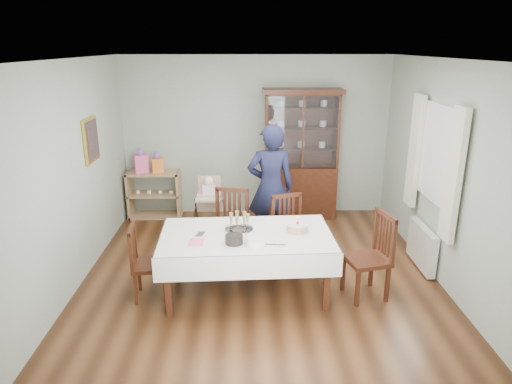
{
  "coord_description": "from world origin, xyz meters",
  "views": [
    {
      "loc": [
        -0.17,
        -5.19,
        2.85
      ],
      "look_at": [
        -0.05,
        0.2,
        1.11
      ],
      "focal_mm": 32.0,
      "sensor_mm": 36.0,
      "label": 1
    }
  ],
  "objects_px": {
    "dining_table": "(247,263)",
    "chair_far_left": "(229,245)",
    "birthday_cake": "(297,228)",
    "gift_bag_pink": "(141,162)",
    "china_cabinet": "(301,153)",
    "woman": "(271,187)",
    "champagne_tray": "(239,225)",
    "gift_bag_orange": "(157,163)",
    "chair_end_left": "(150,276)",
    "chair_end_right": "(367,272)",
    "high_chair": "(210,217)",
    "chair_far_right": "(291,248)",
    "sideboard": "(154,194)"
  },
  "relations": [
    {
      "from": "dining_table",
      "to": "chair_far_left",
      "type": "bearing_deg",
      "value": 108.95
    },
    {
      "from": "birthday_cake",
      "to": "gift_bag_pink",
      "type": "bearing_deg",
      "value": 132.87
    },
    {
      "from": "china_cabinet",
      "to": "woman",
      "type": "height_order",
      "value": "china_cabinet"
    },
    {
      "from": "dining_table",
      "to": "champagne_tray",
      "type": "xyz_separation_m",
      "value": [
        -0.09,
        0.12,
        0.44
      ]
    },
    {
      "from": "woman",
      "to": "gift_bag_orange",
      "type": "xyz_separation_m",
      "value": [
        -1.84,
        1.26,
        0.04
      ]
    },
    {
      "from": "chair_end_left",
      "to": "chair_end_right",
      "type": "distance_m",
      "value": 2.55
    },
    {
      "from": "champagne_tray",
      "to": "gift_bag_pink",
      "type": "relative_size",
      "value": 0.83
    },
    {
      "from": "high_chair",
      "to": "chair_end_left",
      "type": "bearing_deg",
      "value": -109.48
    },
    {
      "from": "chair_far_right",
      "to": "champagne_tray",
      "type": "relative_size",
      "value": 2.89
    },
    {
      "from": "champagne_tray",
      "to": "gift_bag_pink",
      "type": "bearing_deg",
      "value": 124.29
    },
    {
      "from": "chair_end_right",
      "to": "gift_bag_orange",
      "type": "xyz_separation_m",
      "value": [
        -2.9,
        2.67,
        0.65
      ]
    },
    {
      "from": "chair_end_right",
      "to": "gift_bag_orange",
      "type": "relative_size",
      "value": 3.0
    },
    {
      "from": "china_cabinet",
      "to": "chair_end_right",
      "type": "height_order",
      "value": "china_cabinet"
    },
    {
      "from": "chair_far_right",
      "to": "woman",
      "type": "bearing_deg",
      "value": 91.54
    },
    {
      "from": "chair_far_left",
      "to": "sideboard",
      "type": "bearing_deg",
      "value": 137.57
    },
    {
      "from": "sideboard",
      "to": "woman",
      "type": "distance_m",
      "value": 2.37
    },
    {
      "from": "high_chair",
      "to": "birthday_cake",
      "type": "height_order",
      "value": "high_chair"
    },
    {
      "from": "sideboard",
      "to": "chair_end_right",
      "type": "height_order",
      "value": "chair_end_right"
    },
    {
      "from": "china_cabinet",
      "to": "high_chair",
      "type": "xyz_separation_m",
      "value": [
        -1.47,
        -1.07,
        -0.72
      ]
    },
    {
      "from": "sideboard",
      "to": "gift_bag_pink",
      "type": "bearing_deg",
      "value": -173.71
    },
    {
      "from": "chair_end_left",
      "to": "champagne_tray",
      "type": "height_order",
      "value": "champagne_tray"
    },
    {
      "from": "chair_end_left",
      "to": "sideboard",
      "type": "bearing_deg",
      "value": 3.89
    },
    {
      "from": "high_chair",
      "to": "chair_end_right",
      "type": "bearing_deg",
      "value": -38.09
    },
    {
      "from": "sideboard",
      "to": "champagne_tray",
      "type": "height_order",
      "value": "champagne_tray"
    },
    {
      "from": "high_chair",
      "to": "gift_bag_orange",
      "type": "distance_m",
      "value": 1.53
    },
    {
      "from": "birthday_cake",
      "to": "chair_far_right",
      "type": "bearing_deg",
      "value": 90.81
    },
    {
      "from": "china_cabinet",
      "to": "chair_end_right",
      "type": "xyz_separation_m",
      "value": [
        0.49,
        -2.67,
        -0.82
      ]
    },
    {
      "from": "champagne_tray",
      "to": "birthday_cake",
      "type": "xyz_separation_m",
      "value": [
        0.68,
        -0.08,
        -0.01
      ]
    },
    {
      "from": "sideboard",
      "to": "chair_far_right",
      "type": "relative_size",
      "value": 0.92
    },
    {
      "from": "china_cabinet",
      "to": "gift_bag_pink",
      "type": "distance_m",
      "value": 2.69
    },
    {
      "from": "sideboard",
      "to": "chair_far_left",
      "type": "relative_size",
      "value": 0.86
    },
    {
      "from": "chair_far_right",
      "to": "chair_end_left",
      "type": "height_order",
      "value": "chair_far_right"
    },
    {
      "from": "chair_end_right",
      "to": "woman",
      "type": "height_order",
      "value": "woman"
    },
    {
      "from": "dining_table",
      "to": "gift_bag_pink",
      "type": "relative_size",
      "value": 4.99
    },
    {
      "from": "woman",
      "to": "champagne_tray",
      "type": "relative_size",
      "value": 5.39
    },
    {
      "from": "high_chair",
      "to": "champagne_tray",
      "type": "xyz_separation_m",
      "value": [
        0.46,
        -1.38,
        0.42
      ]
    },
    {
      "from": "chair_far_right",
      "to": "champagne_tray",
      "type": "bearing_deg",
      "value": -160.74
    },
    {
      "from": "chair_far_left",
      "to": "chair_end_right",
      "type": "xyz_separation_m",
      "value": [
        1.64,
        -0.77,
        -0.01
      ]
    },
    {
      "from": "gift_bag_orange",
      "to": "woman",
      "type": "bearing_deg",
      "value": -34.43
    },
    {
      "from": "chair_far_left",
      "to": "high_chair",
      "type": "height_order",
      "value": "chair_far_left"
    },
    {
      "from": "sideboard",
      "to": "chair_end_left",
      "type": "height_order",
      "value": "chair_end_left"
    },
    {
      "from": "china_cabinet",
      "to": "champagne_tray",
      "type": "relative_size",
      "value": 6.43
    },
    {
      "from": "chair_end_right",
      "to": "high_chair",
      "type": "xyz_separation_m",
      "value": [
        -1.96,
        1.6,
        0.1
      ]
    },
    {
      "from": "woman",
      "to": "birthday_cake",
      "type": "xyz_separation_m",
      "value": [
        0.25,
        -1.28,
        -0.1
      ]
    },
    {
      "from": "chair_end_right",
      "to": "gift_bag_orange",
      "type": "height_order",
      "value": "gift_bag_orange"
    },
    {
      "from": "china_cabinet",
      "to": "birthday_cake",
      "type": "bearing_deg",
      "value": -97.34
    },
    {
      "from": "chair_end_left",
      "to": "champagne_tray",
      "type": "relative_size",
      "value": 2.65
    },
    {
      "from": "chair_end_left",
      "to": "chair_far_left",
      "type": "bearing_deg",
      "value": -56.06
    },
    {
      "from": "chair_far_left",
      "to": "woman",
      "type": "xyz_separation_m",
      "value": [
        0.58,
        0.64,
        0.6
      ]
    },
    {
      "from": "gift_bag_pink",
      "to": "gift_bag_orange",
      "type": "relative_size",
      "value": 1.2
    }
  ]
}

